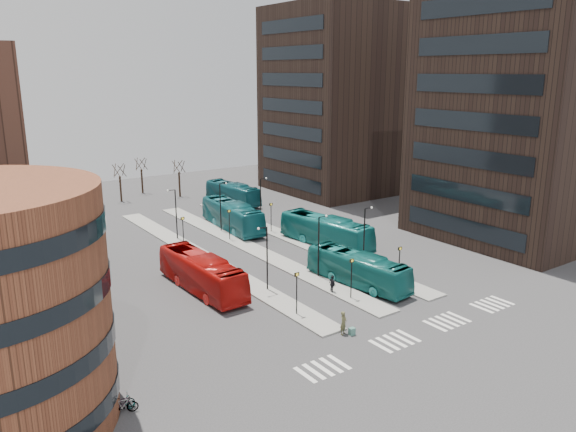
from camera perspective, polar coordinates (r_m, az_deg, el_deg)
ground at (r=42.65m, az=15.72°, el=-13.78°), size 160.00×160.00×0.00m
island_left at (r=62.24m, az=-8.63°, el=-4.14°), size 2.50×45.00×0.15m
island_mid at (r=64.97m, az=-3.90°, el=-3.20°), size 2.50×45.00×0.15m
island_right at (r=68.11m, az=0.42°, el=-2.32°), size 2.50×45.00×0.15m
suitcase at (r=44.58m, az=6.51°, el=-11.57°), size 0.49×0.40×0.58m
red_bus at (r=52.76m, az=-8.76°, el=-5.72°), size 3.26×12.43×3.44m
teal_bus_a at (r=53.94m, az=7.10°, el=-5.37°), size 3.93×11.56×3.16m
teal_bus_b at (r=72.48m, az=-5.68°, el=0.06°), size 4.00×13.12×3.60m
teal_bus_c at (r=65.36m, az=3.87°, el=-1.54°), size 4.60×12.97×3.53m
teal_bus_d at (r=86.79m, az=-5.64°, el=2.34°), size 3.57×11.59×3.18m
traveller at (r=44.36m, az=5.65°, el=-10.75°), size 0.81×0.68×1.88m
commuter_a at (r=50.79m, az=-4.75°, el=-7.50°), size 0.85×0.68×1.65m
commuter_b at (r=51.97m, az=4.53°, el=-6.92°), size 0.58×1.07×1.73m
commuter_c at (r=54.89m, az=6.09°, el=-5.75°), size 1.04×1.31×1.77m
bicycle_near at (r=36.79m, az=-16.50°, el=-17.98°), size 1.66×0.65×0.86m
bicycle_mid at (r=36.57m, az=-16.41°, el=-17.98°), size 1.86×0.96×1.08m
bicycle_far at (r=37.11m, az=-16.72°, el=-17.63°), size 1.86×1.02×0.93m
crosswalk_stripes at (r=46.11m, az=13.24°, el=-11.35°), size 22.35×2.40×0.01m
tower_near at (r=73.33m, az=22.93°, el=9.64°), size 20.12×20.00×30.00m
tower_far at (r=95.84m, az=5.25°, el=11.59°), size 20.12×20.00×30.00m
sign_poles at (r=58.44m, az=-0.69°, el=-2.81°), size 12.45×22.12×3.65m
lamp_posts at (r=62.67m, az=-2.50°, el=-0.51°), size 14.04×20.24×6.12m
bare_trees at (r=93.25m, az=-14.09°, el=3.53°), size 10.97×8.14×5.90m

